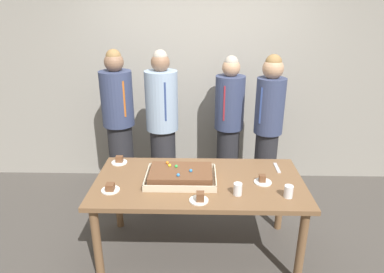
{
  "coord_description": "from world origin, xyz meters",
  "views": [
    {
      "loc": [
        0.0,
        -2.59,
        2.17
      ],
      "look_at": [
        -0.06,
        0.15,
        1.1
      ],
      "focal_mm": 31.68,
      "sensor_mm": 36.0,
      "label": 1
    }
  ],
  "objects_px": {
    "sheet_cake": "(181,176)",
    "plated_slice_near_right": "(200,198)",
    "plated_slice_far_right": "(119,161)",
    "drink_cup_nearest": "(288,191)",
    "person_green_shirt_behind": "(268,129)",
    "person_serving_front": "(162,129)",
    "plated_slice_near_left": "(110,188)",
    "drink_cup_middle": "(237,189)",
    "party_table": "(199,189)",
    "plated_slice_far_left": "(262,180)",
    "cake_server_utensil": "(277,168)",
    "person_striped_tie_right": "(229,124)",
    "person_far_right_suit": "(119,125)"
  },
  "relations": [
    {
      "from": "person_far_right_suit",
      "to": "person_serving_front",
      "type": "bearing_deg",
      "value": 37.51
    },
    {
      "from": "plated_slice_far_right",
      "to": "drink_cup_nearest",
      "type": "relative_size",
      "value": 1.5
    },
    {
      "from": "plated_slice_near_left",
      "to": "person_serving_front",
      "type": "distance_m",
      "value": 1.1
    },
    {
      "from": "sheet_cake",
      "to": "person_green_shirt_behind",
      "type": "distance_m",
      "value": 1.26
    },
    {
      "from": "drink_cup_nearest",
      "to": "person_striped_tie_right",
      "type": "xyz_separation_m",
      "value": [
        -0.36,
        1.42,
        0.06
      ]
    },
    {
      "from": "plated_slice_far_left",
      "to": "person_striped_tie_right",
      "type": "relative_size",
      "value": 0.09
    },
    {
      "from": "plated_slice_near_right",
      "to": "plated_slice_far_right",
      "type": "relative_size",
      "value": 1.0
    },
    {
      "from": "plated_slice_far_right",
      "to": "person_green_shirt_behind",
      "type": "relative_size",
      "value": 0.09
    },
    {
      "from": "plated_slice_near_right",
      "to": "cake_server_utensil",
      "type": "xyz_separation_m",
      "value": [
        0.72,
        0.58,
        -0.02
      ]
    },
    {
      "from": "plated_slice_far_left",
      "to": "cake_server_utensil",
      "type": "height_order",
      "value": "plated_slice_far_left"
    },
    {
      "from": "person_serving_front",
      "to": "person_striped_tie_right",
      "type": "height_order",
      "value": "person_serving_front"
    },
    {
      "from": "plated_slice_near_left",
      "to": "plated_slice_near_right",
      "type": "distance_m",
      "value": 0.74
    },
    {
      "from": "party_table",
      "to": "plated_slice_near_left",
      "type": "bearing_deg",
      "value": -165.06
    },
    {
      "from": "drink_cup_nearest",
      "to": "person_far_right_suit",
      "type": "distance_m",
      "value": 2.04
    },
    {
      "from": "person_green_shirt_behind",
      "to": "person_striped_tie_right",
      "type": "relative_size",
      "value": 1.03
    },
    {
      "from": "plated_slice_near_left",
      "to": "drink_cup_middle",
      "type": "bearing_deg",
      "value": -1.84
    },
    {
      "from": "plated_slice_far_right",
      "to": "person_far_right_suit",
      "type": "xyz_separation_m",
      "value": [
        -0.14,
        0.66,
        0.13
      ]
    },
    {
      "from": "plated_slice_far_left",
      "to": "person_serving_front",
      "type": "distance_m",
      "value": 1.3
    },
    {
      "from": "sheet_cake",
      "to": "person_serving_front",
      "type": "bearing_deg",
      "value": 105.96
    },
    {
      "from": "person_serving_front",
      "to": "person_striped_tie_right",
      "type": "bearing_deg",
      "value": 96.59
    },
    {
      "from": "plated_slice_far_left",
      "to": "cake_server_utensil",
      "type": "distance_m",
      "value": 0.33
    },
    {
      "from": "plated_slice_near_left",
      "to": "person_green_shirt_behind",
      "type": "bearing_deg",
      "value": 36.01
    },
    {
      "from": "person_green_shirt_behind",
      "to": "person_serving_front",
      "type": "bearing_deg",
      "value": -43.35
    },
    {
      "from": "drink_cup_middle",
      "to": "cake_server_utensil",
      "type": "height_order",
      "value": "drink_cup_middle"
    },
    {
      "from": "plated_slice_near_left",
      "to": "plated_slice_far_left",
      "type": "xyz_separation_m",
      "value": [
        1.27,
        0.17,
        -0.0
      ]
    },
    {
      "from": "plated_slice_far_left",
      "to": "drink_cup_middle",
      "type": "height_order",
      "value": "drink_cup_middle"
    },
    {
      "from": "sheet_cake",
      "to": "person_serving_front",
      "type": "distance_m",
      "value": 0.9
    },
    {
      "from": "sheet_cake",
      "to": "plated_slice_near_right",
      "type": "height_order",
      "value": "sheet_cake"
    },
    {
      "from": "plated_slice_near_right",
      "to": "drink_cup_nearest",
      "type": "height_order",
      "value": "drink_cup_nearest"
    },
    {
      "from": "plated_slice_near_right",
      "to": "cake_server_utensil",
      "type": "distance_m",
      "value": 0.93
    },
    {
      "from": "party_table",
      "to": "plated_slice_far_right",
      "type": "xyz_separation_m",
      "value": [
        -0.77,
        0.33,
        0.11
      ]
    },
    {
      "from": "drink_cup_nearest",
      "to": "drink_cup_middle",
      "type": "bearing_deg",
      "value": 175.95
    },
    {
      "from": "plated_slice_far_left",
      "to": "person_green_shirt_behind",
      "type": "distance_m",
      "value": 0.93
    },
    {
      "from": "party_table",
      "to": "drink_cup_nearest",
      "type": "height_order",
      "value": "drink_cup_nearest"
    },
    {
      "from": "plated_slice_near_right",
      "to": "person_green_shirt_behind",
      "type": "bearing_deg",
      "value": 58.61
    },
    {
      "from": "plated_slice_near_right",
      "to": "plated_slice_far_right",
      "type": "xyz_separation_m",
      "value": [
        -0.78,
        0.66,
        -0.01
      ]
    },
    {
      "from": "sheet_cake",
      "to": "cake_server_utensil",
      "type": "relative_size",
      "value": 3.03
    },
    {
      "from": "plated_slice_near_right",
      "to": "drink_cup_middle",
      "type": "height_order",
      "value": "drink_cup_middle"
    },
    {
      "from": "drink_cup_middle",
      "to": "cake_server_utensil",
      "type": "distance_m",
      "value": 0.64
    },
    {
      "from": "person_green_shirt_behind",
      "to": "person_striped_tie_right",
      "type": "height_order",
      "value": "person_green_shirt_behind"
    },
    {
      "from": "party_table",
      "to": "sheet_cake",
      "type": "bearing_deg",
      "value": -179.56
    },
    {
      "from": "cake_server_utensil",
      "to": "person_far_right_suit",
      "type": "height_order",
      "value": "person_far_right_suit"
    },
    {
      "from": "drink_cup_middle",
      "to": "plated_slice_near_left",
      "type": "bearing_deg",
      "value": 178.16
    },
    {
      "from": "cake_server_utensil",
      "to": "drink_cup_middle",
      "type": "bearing_deg",
      "value": -131.0
    },
    {
      "from": "drink_cup_nearest",
      "to": "party_table",
      "type": "bearing_deg",
      "value": 160.17
    },
    {
      "from": "person_green_shirt_behind",
      "to": "person_striped_tie_right",
      "type": "bearing_deg",
      "value": -80.56
    },
    {
      "from": "person_serving_front",
      "to": "person_green_shirt_behind",
      "type": "height_order",
      "value": "person_serving_front"
    },
    {
      "from": "plated_slice_far_right",
      "to": "drink_cup_middle",
      "type": "height_order",
      "value": "drink_cup_middle"
    },
    {
      "from": "drink_cup_nearest",
      "to": "person_striped_tie_right",
      "type": "distance_m",
      "value": 1.47
    },
    {
      "from": "plated_slice_near_right",
      "to": "person_far_right_suit",
      "type": "bearing_deg",
      "value": 124.64
    }
  ]
}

